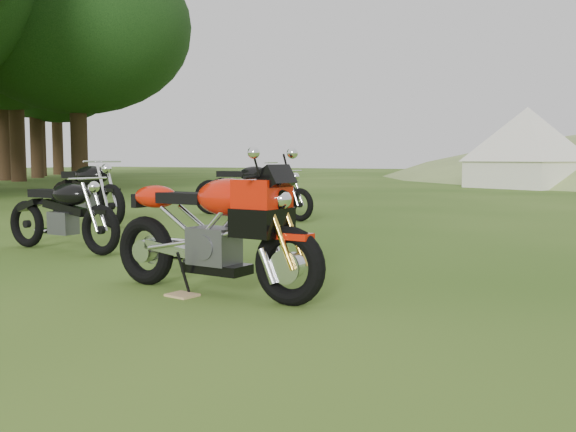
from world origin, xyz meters
The scene contains 9 objects.
ground centered at (0.00, 0.00, 0.00)m, with size 120.00×120.00×0.00m, color #23440E.
treeline centered at (-20.00, 15.00, 0.00)m, with size 28.00×32.00×14.00m, color black, non-canonical shape.
sport_motorcycle centered at (-0.33, -0.86, 0.60)m, with size 1.99×0.50×1.20m, color red, non-canonical shape.
plywood_board centered at (-0.50, -1.04, 0.01)m, with size 0.23×0.19×0.02m, color tan.
vintage_moto_a centered at (-3.27, 0.29, 0.48)m, with size 1.81×0.42×0.95m, color black, non-canonical shape.
vintage_moto_b centered at (-3.05, 4.96, 0.48)m, with size 1.82×0.42×0.96m, color black, non-canonical shape.
vintage_moto_c centered at (-5.30, 2.67, 0.57)m, with size 2.18×0.50×1.15m, color black, non-canonical shape.
vintage_moto_d centered at (-3.85, 5.35, 0.56)m, with size 2.12×0.49×1.12m, color black, non-canonical shape.
tent_left centered at (-0.76, 20.39, 1.43)m, with size 3.29×3.29×2.85m, color white, non-canonical shape.
Camera 1 is at (2.62, -5.13, 1.10)m, focal length 40.00 mm.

